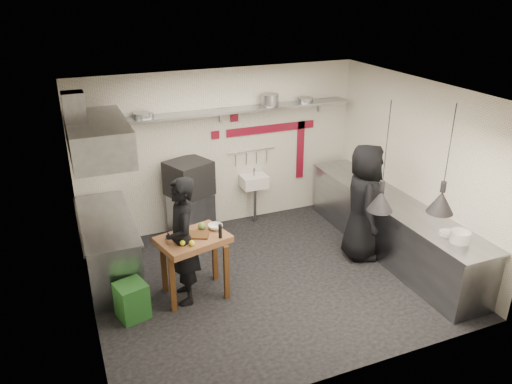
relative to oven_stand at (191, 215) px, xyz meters
name	(u,v)px	position (x,y,z in m)	size (l,w,h in m)	color
floor	(269,279)	(0.68, -1.76, -0.40)	(5.00, 5.00, 0.00)	black
ceiling	(271,93)	(0.68, -1.76, 2.40)	(5.00, 5.00, 0.00)	beige
wall_back	(221,149)	(0.68, 0.34, 1.00)	(5.00, 0.04, 2.80)	silver
wall_front	(352,268)	(0.68, -3.86, 1.00)	(5.00, 0.04, 2.80)	silver
wall_left	(81,225)	(-1.82, -1.76, 1.00)	(0.04, 4.20, 2.80)	silver
wall_right	(416,169)	(3.18, -1.76, 1.00)	(0.04, 4.20, 2.80)	silver
red_band_horiz	(271,129)	(1.63, 0.32, 1.28)	(1.70, 0.02, 0.14)	maroon
red_band_vert	(300,150)	(2.23, 0.32, 0.80)	(0.14, 0.02, 1.10)	maroon
red_tile_a	(234,118)	(0.93, 0.32, 1.55)	(0.14, 0.02, 0.14)	maroon
red_tile_b	(215,135)	(0.58, 0.32, 1.28)	(0.14, 0.02, 0.14)	maroon
back_shelf	(223,111)	(0.68, 0.16, 1.72)	(4.60, 0.34, 0.04)	gray
shelf_bracket_left	(105,127)	(-1.22, 0.31, 1.62)	(0.04, 0.06, 0.24)	gray
shelf_bracket_mid	(221,115)	(0.68, 0.31, 1.62)	(0.04, 0.06, 0.24)	gray
shelf_bracket_right	(319,105)	(2.58, 0.31, 1.62)	(0.04, 0.06, 0.24)	gray
pan_far_left	(142,115)	(-0.67, 0.16, 1.79)	(0.27, 0.27, 0.09)	gray
pan_mid_left	(145,116)	(-0.61, 0.16, 1.78)	(0.26, 0.26, 0.07)	gray
stock_pot	(270,100)	(1.52, 0.16, 1.84)	(0.30, 0.30, 0.20)	gray
pan_right	(305,100)	(2.20, 0.16, 1.78)	(0.28, 0.28, 0.08)	gray
oven_stand	(191,215)	(0.00, 0.00, 0.00)	(0.62, 0.56, 0.80)	gray
combi_oven	(189,178)	(-0.01, -0.01, 0.69)	(0.65, 0.61, 0.58)	black
oven_door	(195,183)	(0.03, -0.25, 0.69)	(0.47, 0.03, 0.46)	maroon
oven_glass	(195,184)	(0.01, -0.30, 0.69)	(0.33, 0.01, 0.34)	black
hand_sink	(254,181)	(1.23, 0.16, 0.38)	(0.46, 0.34, 0.22)	silver
sink_tap	(254,172)	(1.23, 0.16, 0.56)	(0.03, 0.03, 0.14)	gray
sink_drain	(255,204)	(1.23, 0.12, -0.06)	(0.06, 0.06, 0.66)	gray
utensil_rail	(251,151)	(1.23, 0.30, 0.92)	(0.02, 0.02, 0.90)	gray
counter_right	(391,227)	(2.83, -1.76, 0.05)	(0.70, 3.80, 0.90)	gray
counter_right_top	(394,201)	(2.83, -1.76, 0.52)	(0.76, 3.90, 0.03)	gray
plate_stack	(460,237)	(2.80, -3.21, 0.61)	(0.26, 0.26, 0.15)	silver
small_bowl_right	(447,233)	(2.78, -2.99, 0.56)	(0.20, 0.20, 0.05)	silver
counter_left	(109,248)	(-1.47, -0.71, 0.05)	(0.70, 1.90, 0.90)	gray
counter_left_top	(105,220)	(-1.47, -0.71, 0.52)	(0.76, 2.00, 0.03)	gray
extractor_hood	(98,138)	(-1.42, -0.71, 1.75)	(0.78, 1.60, 0.50)	gray
hood_duct	(74,111)	(-1.67, -0.71, 2.15)	(0.28, 0.28, 0.50)	gray
green_bin	(132,300)	(-1.35, -1.89, -0.15)	(0.37, 0.37, 0.50)	#1E521F
prep_table	(195,266)	(-0.43, -1.71, 0.06)	(0.92, 0.64, 0.92)	brown
cutting_board	(197,235)	(-0.37, -1.70, 0.53)	(0.32, 0.23, 0.03)	#543216
pepper_mill	(220,231)	(-0.09, -1.88, 0.62)	(0.05, 0.05, 0.20)	black
lemon_a	(182,243)	(-0.62, -1.89, 0.56)	(0.07, 0.07, 0.07)	yellow
lemon_b	(192,243)	(-0.51, -1.94, 0.56)	(0.08, 0.08, 0.08)	yellow
veg_ball	(202,226)	(-0.25, -1.54, 0.57)	(0.11, 0.11, 0.11)	#5D8936
steel_tray	(173,236)	(-0.68, -1.62, 0.54)	(0.18, 0.12, 0.03)	gray
bowl	(215,227)	(-0.08, -1.60, 0.55)	(0.21, 0.21, 0.07)	silver
heat_lamp_near	(385,158)	(1.87, -2.68, 1.66)	(0.34, 0.34, 1.47)	black
heat_lamp_far	(448,160)	(2.48, -3.10, 1.69)	(0.34, 0.34, 1.43)	black
chef_left	(183,241)	(-0.59, -1.75, 0.51)	(0.66, 0.43, 1.81)	black
chef_right	(364,202)	(2.33, -1.67, 0.54)	(0.92, 0.60, 1.88)	black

